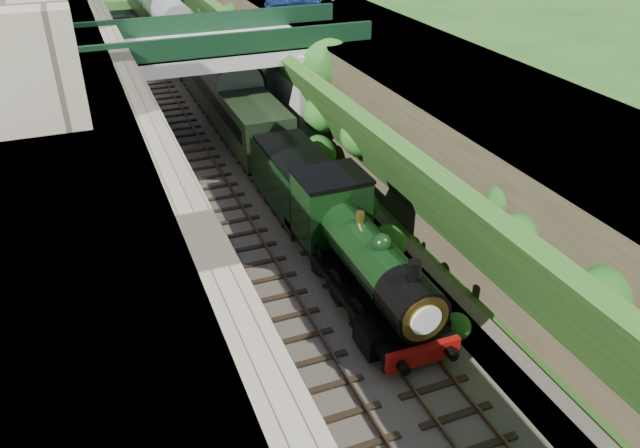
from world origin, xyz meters
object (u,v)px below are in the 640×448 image
(car_blue, at_px, (293,1))
(locomotive, at_px, (360,255))
(tree, at_px, (325,69))
(tender, at_px, (296,183))
(road_bridge, at_px, (233,76))

(car_blue, height_order, locomotive, car_blue)
(tree, distance_m, tender, 9.60)
(tree, height_order, car_blue, car_blue)
(road_bridge, distance_m, tree, 5.54)
(locomotive, bearing_deg, tender, 90.00)
(tree, bearing_deg, road_bridge, 154.42)
(car_blue, bearing_deg, locomotive, 173.34)
(tree, distance_m, car_blue, 9.13)
(tree, xyz_separation_m, car_blue, (1.20, 8.76, 2.27))
(road_bridge, height_order, car_blue, car_blue)
(road_bridge, bearing_deg, tree, -25.58)
(tree, bearing_deg, tender, -121.15)
(road_bridge, distance_m, locomotive, 17.68)
(road_bridge, distance_m, tender, 10.47)
(tree, height_order, locomotive, tree)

